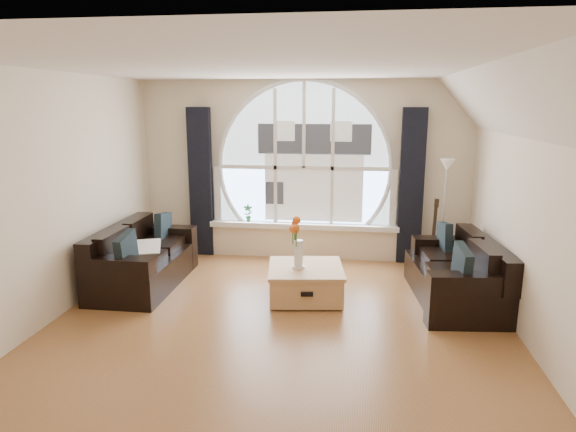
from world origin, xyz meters
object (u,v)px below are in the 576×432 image
object	(u,v)px
sofa_left	(144,256)
guitar	(433,234)
potted_plant	(248,213)
floor_lamp	(444,215)
coffee_chest	(306,281)
sofa_right	(455,269)
vase_flowers	(299,237)

from	to	relation	value
sofa_left	guitar	size ratio (longest dim) A/B	1.67
potted_plant	floor_lamp	bearing A→B (deg)	-6.16
sofa_left	guitar	distance (m)	4.03
coffee_chest	guitar	distance (m)	2.18
sofa_left	potted_plant	xyz separation A→B (m)	(1.08, 1.48, 0.28)
sofa_right	vase_flowers	distance (m)	1.93
floor_lamp	sofa_left	bearing A→B (deg)	-163.61
guitar	potted_plant	distance (m)	2.80
sofa_left	coffee_chest	world-z (taller)	sofa_left
sofa_left	vase_flowers	world-z (taller)	vase_flowers
coffee_chest	vase_flowers	size ratio (longest dim) A/B	1.28
sofa_right	vase_flowers	xyz separation A→B (m)	(-1.88, -0.20, 0.39)
coffee_chest	guitar	world-z (taller)	guitar
sofa_left	floor_lamp	bearing A→B (deg)	16.13
coffee_chest	potted_plant	distance (m)	2.04
coffee_chest	vase_flowers	xyz separation A→B (m)	(-0.08, -0.05, 0.57)
vase_flowers	guitar	distance (m)	2.28
sofa_right	coffee_chest	size ratio (longest dim) A/B	1.93
vase_flowers	floor_lamp	size ratio (longest dim) A/B	0.44
potted_plant	sofa_left	bearing A→B (deg)	-126.11
sofa_left	coffee_chest	size ratio (longest dim) A/B	1.97
sofa_left	floor_lamp	world-z (taller)	floor_lamp
potted_plant	vase_flowers	bearing A→B (deg)	-60.15
sofa_right	potted_plant	xyz separation A→B (m)	(-2.87, 1.52, 0.28)
sofa_right	guitar	xyz separation A→B (m)	(-0.10, 1.18, 0.13)
coffee_chest	vase_flowers	bearing A→B (deg)	-155.02
floor_lamp	guitar	size ratio (longest dim) A/B	1.51
vase_flowers	guitar	world-z (taller)	vase_flowers
guitar	potted_plant	size ratio (longest dim) A/B	3.95
sofa_left	sofa_right	size ratio (longest dim) A/B	1.02
sofa_right	guitar	distance (m)	1.19
coffee_chest	floor_lamp	bearing A→B (deg)	28.91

